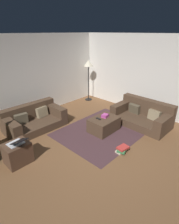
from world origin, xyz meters
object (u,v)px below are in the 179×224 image
object	(u,v)px
ottoman	(104,124)
side_table	(18,153)
couch_right	(143,115)
tv_remote	(98,119)
couch_left	(34,119)
book_stack	(122,149)
corner_lamp	(88,66)
laptop	(17,143)
gift_box	(105,116)

from	to	relation	value
ottoman	side_table	world-z (taller)	side_table
couch_right	tv_remote	xyz separation A→B (m)	(-1.32, 0.67, 0.14)
couch_left	side_table	distance (m)	1.60
couch_left	couch_right	xyz separation A→B (m)	(2.47, -2.23, 0.01)
book_stack	corner_lamp	world-z (taller)	corner_lamp
tv_remote	laptop	xyz separation A→B (m)	(-2.22, 0.32, 0.13)
ottoman	gift_box	world-z (taller)	gift_box
tv_remote	side_table	world-z (taller)	side_table
couch_right	gift_box	size ratio (longest dim) A/B	8.99
couch_right	ottoman	bearing A→B (deg)	64.93
tv_remote	book_stack	size ratio (longest dim) A/B	0.51
book_stack	ottoman	bearing A→B (deg)	63.00
couch_left	tv_remote	size ratio (longest dim) A/B	10.68
side_table	couch_right	bearing A→B (deg)	-16.56
gift_box	tv_remote	bearing A→B (deg)	166.48
gift_box	corner_lamp	xyz separation A→B (m)	(1.48, 2.08, 0.95)
laptop	book_stack	size ratio (longest dim) A/B	1.43
gift_box	side_table	size ratio (longest dim) A/B	0.37
ottoman	gift_box	distance (m)	0.26
tv_remote	corner_lamp	world-z (taller)	corner_lamp
couch_right	book_stack	distance (m)	1.73
laptop	side_table	bearing A→B (deg)	94.93
laptop	corner_lamp	bearing A→B (deg)	23.47
couch_right	side_table	size ratio (longest dim) A/B	3.30
laptop	corner_lamp	world-z (taller)	corner_lamp
book_stack	corner_lamp	size ratio (longest dim) A/B	0.19
couch_left	book_stack	size ratio (longest dim) A/B	5.44
laptop	book_stack	bearing A→B (deg)	-36.54
ottoman	book_stack	size ratio (longest dim) A/B	2.66
laptop	couch_right	bearing A→B (deg)	-15.61
laptop	corner_lamp	distance (m)	4.36
laptop	book_stack	world-z (taller)	laptop
laptop	couch_left	bearing A→B (deg)	48.99
tv_remote	book_stack	distance (m)	1.17
couch_right	book_stack	world-z (taller)	couch_right
gift_box	tv_remote	size ratio (longest dim) A/B	1.19
couch_left	laptop	world-z (taller)	laptop
tv_remote	laptop	world-z (taller)	laptop
side_table	corner_lamp	xyz separation A→B (m)	(3.92, 1.64, 1.15)
corner_lamp	tv_remote	bearing A→B (deg)	-130.04
couch_left	tv_remote	distance (m)	1.94
side_table	laptop	bearing A→B (deg)	-85.07
ottoman	laptop	world-z (taller)	laptop
gift_box	tv_remote	distance (m)	0.23
couch_left	book_stack	distance (m)	2.75
laptop	gift_box	bearing A→B (deg)	-8.74
couch_right	laptop	xyz separation A→B (m)	(-3.54, 0.99, 0.27)
couch_left	book_stack	xyz separation A→B (m)	(0.79, -2.62, -0.18)
couch_left	gift_box	bearing A→B (deg)	131.39
ottoman	corner_lamp	bearing A→B (deg)	53.65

